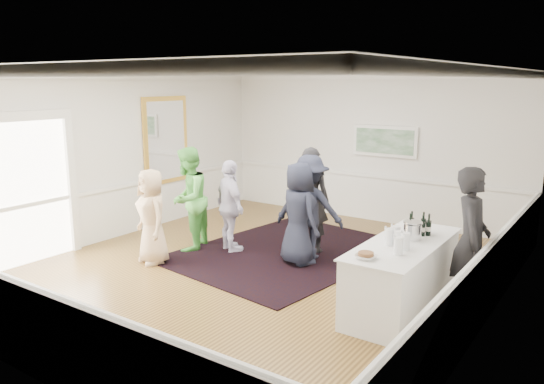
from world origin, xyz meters
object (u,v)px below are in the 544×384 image
Objects in this scene: bartender at (471,241)px; guest_tan at (152,216)px; guest_dark_b at (310,200)px; guest_navy at (299,214)px; guest_lilac at (230,206)px; guest_green at (188,199)px; ice_bucket at (413,231)px; nut_bowl at (366,256)px; guest_dark_a at (309,208)px; serving_table at (402,275)px.

guest_tan is (-4.93, -0.99, -0.18)m from bartender.
guest_dark_b is 0.71m from guest_navy.
guest_lilac is at bearing 28.89° from guest_navy.
guest_dark_b is 1.10× the size of guest_navy.
guest_green is at bearing 18.36° from guest_dark_b.
ice_bucket is 1.11m from nut_bowl.
guest_dark_b is (-0.19, 0.34, 0.05)m from guest_dark_a.
serving_table is 0.62m from ice_bucket.
guest_navy is 6.67× the size of ice_bucket.
serving_table is at bearing 135.68° from guest_dark_b.
guest_dark_b is (1.18, 0.80, 0.12)m from guest_lilac.
serving_table is 4.23m from guest_tan.
guest_green is 0.79m from guest_lilac.
guest_dark_b reaches higher than serving_table.
guest_lilac is at bearing 71.59° from bartender.
guest_dark_b is (1.88, 2.03, 0.15)m from guest_tan.
ice_bucket is at bearing 68.43° from guest_green.
guest_green is at bearing 52.67° from guest_lilac.
bartender is 7.49× the size of nut_bowl.
guest_lilac is 1.45m from guest_dark_a.
bartender is 1.08× the size of guest_dark_a.
bartender is at bearing 54.76° from nut_bowl.
guest_lilac is at bearing 94.48° from guest_green.
guest_green is (-0.02, 0.90, 0.13)m from guest_tan.
guest_green reaches higher than serving_table.
ice_bucket is at bearing 80.69° from nut_bowl.
guest_dark_b is at bearing 152.38° from ice_bucket.
guest_lilac reaches higher than ice_bucket.
guest_dark_b is (-2.29, 1.42, 0.49)m from serving_table.
ice_bucket is at bearing 31.83° from guest_tan.
guest_tan is at bearing 88.49° from guest_lilac.
guest_green is at bearing 75.85° from bartender.
serving_table is 2.27m from guest_navy.
bartender is (0.76, 0.39, 0.51)m from serving_table.
guest_green is 2.13m from guest_navy.
guest_tan is 0.97× the size of guest_lilac.
guest_navy is (0.18, -0.68, -0.09)m from guest_dark_b.
serving_table is 1.17× the size of bartender.
guest_dark_b is at bearing 100.48° from guest_green.
guest_dark_a is (-2.11, 1.09, 0.44)m from serving_table.
serving_table is at bearing 29.19° from guest_tan.
bartender is 5.03m from guest_tan.
guest_dark_b reaches higher than nut_bowl.
guest_green is 1.04× the size of guest_dark_a.
guest_green is at bearing 175.98° from serving_table.
guest_navy reaches higher than guest_lilac.
guest_lilac is at bearing 3.81° from guest_dark_a.
guest_dark_b is at bearing -51.15° from guest_navy.
guest_green is 7.25× the size of ice_bucket.
guest_green reaches higher than ice_bucket.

